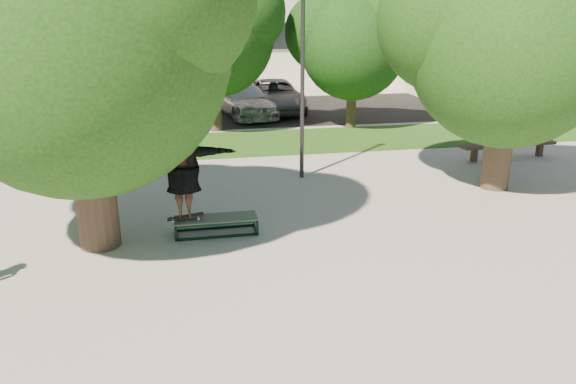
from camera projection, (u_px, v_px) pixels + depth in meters
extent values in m
plane|color=#A19994|center=(306.00, 248.00, 11.63)|extent=(120.00, 120.00, 0.00)
cube|color=#1B4E16|center=(275.00, 142.00, 20.65)|extent=(30.00, 4.00, 0.02)
cube|color=black|center=(231.00, 112.00, 26.52)|extent=(40.00, 8.00, 0.01)
cylinder|color=#38281E|center=(93.00, 172.00, 11.28)|extent=(0.84, 0.84, 3.20)
sphere|color=#18350E|center=(78.00, 46.00, 10.50)|extent=(5.80, 5.80, 5.80)
sphere|color=#18350E|center=(2.00, 5.00, 10.82)|extent=(4.35, 4.35, 4.35)
cylinder|color=#38281E|center=(500.00, 134.00, 15.04)|extent=(0.76, 0.76, 3.00)
sphere|color=#18350E|center=(511.00, 47.00, 14.32)|extent=(5.20, 5.20, 5.20)
sphere|color=#18350E|center=(452.00, 20.00, 14.60)|extent=(3.90, 3.90, 3.90)
sphere|color=#18350E|center=(570.00, 9.00, 13.76)|extent=(3.64, 3.64, 3.64)
cylinder|color=#38281E|center=(63.00, 104.00, 20.23)|extent=(0.44, 0.44, 2.80)
sphere|color=black|center=(56.00, 45.00, 19.58)|extent=(4.40, 4.40, 4.40)
sphere|color=black|center=(25.00, 28.00, 19.82)|extent=(3.30, 3.30, 3.30)
sphere|color=black|center=(81.00, 23.00, 19.11)|extent=(3.08, 3.08, 3.08)
cylinder|color=#38281E|center=(214.00, 93.00, 22.14)|extent=(0.50, 0.50, 3.00)
sphere|color=black|center=(212.00, 35.00, 21.44)|extent=(4.80, 4.80, 4.80)
sphere|color=black|center=(179.00, 18.00, 21.70)|extent=(3.60, 3.60, 3.60)
sphere|color=black|center=(241.00, 12.00, 20.92)|extent=(3.36, 3.36, 3.36)
cylinder|color=#38281E|center=(352.00, 96.00, 22.74)|extent=(0.40, 0.40, 2.60)
sphere|color=black|center=(353.00, 47.00, 22.13)|extent=(4.20, 4.20, 4.20)
sphere|color=black|center=(324.00, 33.00, 22.36)|extent=(3.15, 3.15, 3.15)
sphere|color=black|center=(381.00, 28.00, 21.68)|extent=(2.94, 2.94, 2.94)
cylinder|color=#2D2D30|center=(302.00, 73.00, 15.51)|extent=(0.12, 0.12, 6.00)
cube|color=black|center=(181.00, 37.00, 33.53)|extent=(27.60, 0.12, 1.60)
cube|color=silver|center=(515.00, 19.00, 34.13)|extent=(15.00, 10.00, 8.00)
cube|color=#475147|center=(216.00, 218.00, 12.28)|extent=(1.80, 0.60, 0.03)
cylinder|color=white|center=(173.00, 221.00, 12.02)|extent=(0.06, 0.03, 0.06)
cylinder|color=white|center=(173.00, 218.00, 12.17)|extent=(0.06, 0.03, 0.06)
cylinder|color=white|center=(198.00, 219.00, 12.12)|extent=(0.06, 0.03, 0.06)
cylinder|color=white|center=(198.00, 216.00, 12.27)|extent=(0.06, 0.03, 0.06)
cube|color=black|center=(186.00, 217.00, 12.14)|extent=(0.78, 0.20, 0.10)
imported|color=#4F2F22|center=(183.00, 175.00, 11.84)|extent=(2.31, 0.79, 1.85)
cube|color=#48362B|center=(474.00, 154.00, 18.07)|extent=(0.18, 0.18, 0.45)
cube|color=#48362B|center=(540.00, 149.00, 18.69)|extent=(0.18, 0.18, 0.45)
cube|color=#48362B|center=(508.00, 144.00, 18.30)|extent=(3.40, 0.70, 0.09)
imported|color=#A8A7AC|center=(83.00, 99.00, 25.53)|extent=(2.52, 4.60, 1.48)
imported|color=black|center=(121.00, 98.00, 25.84)|extent=(1.63, 4.44, 1.45)
imported|color=slate|center=(275.00, 96.00, 26.46)|extent=(2.48, 5.29, 1.46)
imported|color=#B8B7BC|center=(245.00, 100.00, 25.40)|extent=(2.83, 5.11, 1.40)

